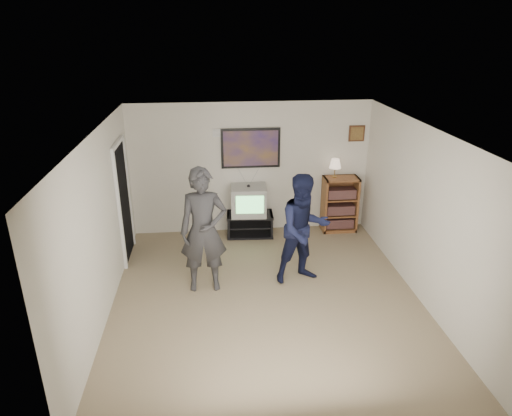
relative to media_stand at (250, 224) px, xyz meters
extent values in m
cube|color=#78654C|center=(0.04, -2.23, -0.22)|extent=(4.50, 5.00, 0.01)
cube|color=white|center=(0.04, -2.23, 2.28)|extent=(4.50, 5.00, 0.01)
cube|color=silver|center=(0.04, 0.27, 1.03)|extent=(4.50, 0.01, 2.50)
cube|color=silver|center=(-2.21, -2.23, 1.03)|extent=(0.01, 5.00, 2.50)
cube|color=silver|center=(2.29, -2.23, 1.03)|extent=(0.01, 5.00, 2.50)
cube|color=black|center=(0.00, 0.00, 0.20)|extent=(0.90, 0.53, 0.04)
cube|color=black|center=(0.00, 0.00, -0.20)|extent=(0.90, 0.53, 0.04)
cube|color=black|center=(-0.41, 0.00, 0.00)|extent=(0.06, 0.47, 0.44)
cube|color=black|center=(0.41, 0.00, 0.00)|extent=(0.06, 0.47, 0.44)
imported|color=#2E2D30|center=(-0.85, -1.81, 0.74)|extent=(0.71, 0.48, 1.92)
imported|color=black|center=(0.68, -1.73, 0.66)|extent=(0.98, 0.84, 1.75)
cube|color=white|center=(-0.86, -1.57, 1.01)|extent=(0.04, 0.11, 0.03)
cube|color=white|center=(0.63, -1.47, 0.77)|extent=(0.04, 0.12, 0.04)
cube|color=black|center=(0.04, 0.25, 1.43)|extent=(1.10, 0.03, 0.75)
cube|color=white|center=(-0.51, 0.25, 1.73)|extent=(0.28, 0.02, 0.14)
cube|color=#422C15|center=(2.04, 0.25, 1.66)|extent=(0.30, 0.03, 0.30)
cube|color=black|center=(-2.19, -0.63, 0.78)|extent=(0.03, 0.85, 2.00)
camera|label=1|loc=(-0.70, -7.96, 3.57)|focal=32.00mm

